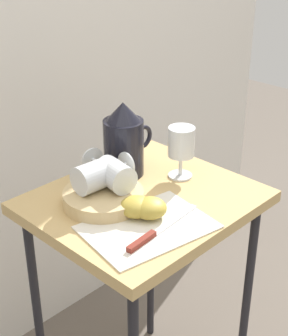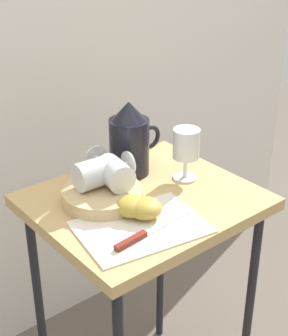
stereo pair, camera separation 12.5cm
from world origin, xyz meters
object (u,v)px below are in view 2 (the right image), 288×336
at_px(wine_glass_upright, 186,147).
at_px(wine_glass_tipped_far, 114,173).
at_px(pitcher, 130,145).
at_px(apple_half_right, 145,208).
at_px(wine_glass_tipped_near, 94,173).
at_px(apple_half_left, 132,206).
at_px(basket_tray, 103,195).
at_px(knife, 145,234).
at_px(table, 144,225).

distance_m(wine_glass_upright, wine_glass_tipped_far, 0.21).
height_order(pitcher, wine_glass_upright, pitcher).
xyz_separation_m(wine_glass_tipped_far, apple_half_right, (0.00, -0.12, -0.04)).
xyz_separation_m(wine_glass_upright, wine_glass_tipped_near, (-0.24, 0.06, -0.02)).
height_order(wine_glass_tipped_near, apple_half_left, wine_glass_tipped_near).
relative_size(basket_tray, wine_glass_tipped_near, 1.28).
bearing_deg(pitcher, apple_half_left, -126.47).
height_order(wine_glass_upright, wine_glass_tipped_far, wine_glass_upright).
distance_m(pitcher, wine_glass_upright, 0.15).
height_order(wine_glass_upright, apple_half_right, wine_glass_upright).
height_order(wine_glass_tipped_near, knife, wine_glass_tipped_near).
bearing_deg(basket_tray, wine_glass_tipped_near, 105.67).
bearing_deg(wine_glass_tipped_far, apple_half_left, -100.21).
relative_size(table, apple_half_left, 9.20).
bearing_deg(basket_tray, apple_half_right, -74.47).
bearing_deg(pitcher, knife, -121.99).
relative_size(apple_half_left, apple_half_right, 1.00).
xyz_separation_m(pitcher, apple_half_left, (-0.13, -0.18, -0.06)).
bearing_deg(apple_half_right, wine_glass_upright, 22.20).
bearing_deg(apple_half_right, wine_glass_tipped_near, 105.55).
bearing_deg(table, pitcher, 66.50).
height_order(basket_tray, wine_glass_tipped_far, wine_glass_tipped_far).
bearing_deg(table, knife, -128.78).
height_order(wine_glass_tipped_near, apple_half_right, wine_glass_tipped_near).
distance_m(wine_glass_tipped_near, apple_half_left, 0.13).
relative_size(wine_glass_tipped_near, wine_glass_tipped_far, 0.94).
xyz_separation_m(basket_tray, pitcher, (0.15, 0.08, 0.06)).
bearing_deg(knife, apple_half_right, 50.14).
relative_size(table, basket_tray, 3.74).
bearing_deg(table, wine_glass_upright, 3.10).
bearing_deg(knife, wine_glass_tipped_far, 74.40).
distance_m(table, wine_glass_upright, 0.23).
relative_size(table, wine_glass_upright, 5.22).
distance_m(table, wine_glass_tipped_far, 0.17).
xyz_separation_m(wine_glass_upright, wine_glass_tipped_far, (-0.20, 0.03, -0.02)).
height_order(wine_glass_tipped_far, apple_half_right, wine_glass_tipped_far).
relative_size(table, pitcher, 3.63).
height_order(table, wine_glass_tipped_near, wine_glass_tipped_near).
bearing_deg(wine_glass_tipped_near, apple_half_left, -79.01).
relative_size(wine_glass_tipped_near, apple_half_left, 1.92).
distance_m(basket_tray, wine_glass_tipped_far, 0.06).
xyz_separation_m(table, apple_half_left, (-0.08, -0.05, 0.11)).
bearing_deg(wine_glass_upright, knife, -150.62).
bearing_deg(apple_half_right, basket_tray, 105.53).
bearing_deg(knife, basket_tray, 84.84).
relative_size(wine_glass_tipped_far, knife, 0.67).
bearing_deg(apple_half_right, knife, -129.86).
distance_m(basket_tray, knife, 0.18).
xyz_separation_m(table, wine_glass_tipped_far, (-0.06, 0.04, 0.15)).
xyz_separation_m(table, knife, (-0.11, -0.14, 0.09)).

